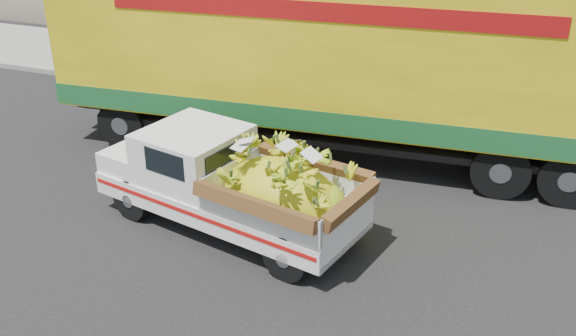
% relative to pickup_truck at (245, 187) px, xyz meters
% --- Properties ---
extents(ground, '(100.00, 100.00, 0.00)m').
position_rel_pickup_truck_xyz_m(ground, '(-0.33, -0.48, -0.89)').
color(ground, black).
rests_on(ground, ground).
extents(curb, '(60.00, 0.25, 0.15)m').
position_rel_pickup_truck_xyz_m(curb, '(-0.33, 6.14, -0.82)').
color(curb, gray).
rests_on(curb, ground).
extents(sidewalk, '(60.00, 4.00, 0.14)m').
position_rel_pickup_truck_xyz_m(sidewalk, '(-0.33, 8.24, -0.82)').
color(sidewalk, gray).
rests_on(sidewalk, ground).
extents(pickup_truck, '(4.98, 2.70, 1.66)m').
position_rel_pickup_truck_xyz_m(pickup_truck, '(0.00, 0.00, 0.00)').
color(pickup_truck, black).
rests_on(pickup_truck, ground).
extents(semi_trailer, '(12.04, 3.42, 3.80)m').
position_rel_pickup_truck_xyz_m(semi_trailer, '(0.38, 3.69, 1.23)').
color(semi_trailer, black).
rests_on(semi_trailer, ground).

